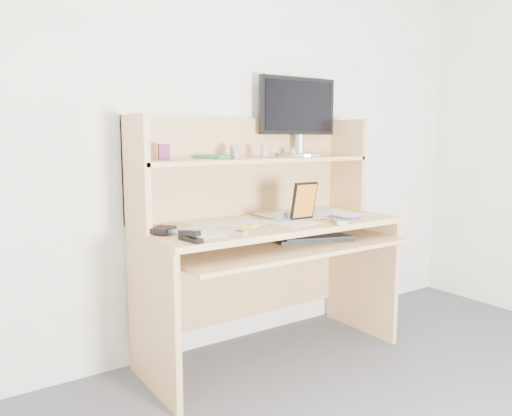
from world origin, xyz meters
TOP-DOWN VIEW (x-y plane):
  - back_wall at (0.00, 1.80)m, footprint 3.60×0.04m
  - desk at (0.00, 1.56)m, footprint 1.40×0.70m
  - paper_clutter at (0.00, 1.48)m, footprint 1.32×0.54m
  - keyboard at (0.17, 1.33)m, footprint 0.42×0.27m
  - tv_remote at (0.26, 1.24)m, footprint 0.15×0.20m
  - flip_phone at (-0.35, 1.25)m, footprint 0.07×0.09m
  - stapler at (-0.59, 1.26)m, footprint 0.06×0.14m
  - wallet at (-0.62, 1.48)m, footprint 0.14×0.13m
  - sticky_note_pad at (-0.18, 1.42)m, footprint 0.09×0.09m
  - digital_camera at (0.04, 1.46)m, footprint 0.09×0.06m
  - game_case at (0.16, 1.41)m, footprint 0.14×0.02m
  - blue_pen at (0.36, 1.29)m, footprint 0.12×0.10m
  - card_box at (-0.53, 1.65)m, footprint 0.06×0.02m
  - shelf_book at (-0.23, 1.68)m, footprint 0.19×0.22m
  - chip_stack_a at (-0.15, 1.59)m, footprint 0.05×0.05m
  - chip_stack_b at (-0.13, 1.65)m, footprint 0.05×0.05m
  - chip_stack_c at (0.27, 1.64)m, footprint 0.05×0.05m
  - chip_stack_d at (0.04, 1.60)m, footprint 0.05×0.05m
  - monitor at (0.35, 1.70)m, footprint 0.53×0.27m

SIDE VIEW (x-z plane):
  - keyboard at x=0.17m, z-range 0.65..0.68m
  - desk at x=0.00m, z-range 0.04..1.34m
  - paper_clutter at x=0.00m, z-range 0.75..0.76m
  - sticky_note_pad at x=-0.18m, z-range 0.75..0.76m
  - blue_pen at x=0.36m, z-range 0.76..0.76m
  - tv_remote at x=0.26m, z-range 0.76..0.78m
  - flip_phone at x=-0.35m, z-range 0.76..0.78m
  - wallet at x=-0.62m, z-range 0.76..0.78m
  - stapler at x=-0.59m, z-range 0.76..0.80m
  - digital_camera at x=0.04m, z-range 0.76..0.81m
  - game_case at x=0.16m, z-range 0.76..0.96m
  - shelf_book at x=-0.23m, z-range 1.08..1.10m
  - chip_stack_c at x=0.27m, z-range 1.08..1.13m
  - chip_stack_a at x=-0.15m, z-range 1.08..1.13m
  - chip_stack_d at x=0.04m, z-range 1.08..1.15m
  - chip_stack_b at x=-0.13m, z-range 1.08..1.15m
  - card_box at x=-0.53m, z-range 1.08..1.16m
  - back_wall at x=0.00m, z-range 0.00..2.50m
  - monitor at x=0.35m, z-range 1.10..1.56m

